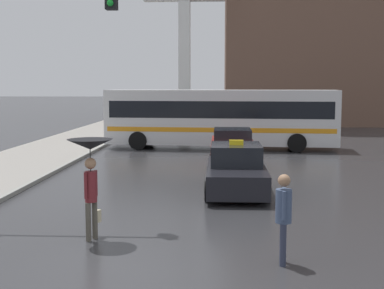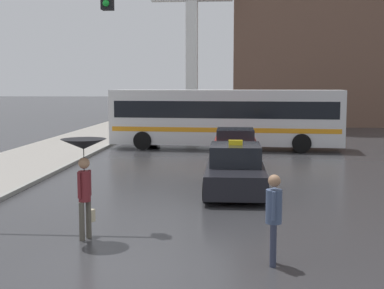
{
  "view_description": "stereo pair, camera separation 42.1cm",
  "coord_description": "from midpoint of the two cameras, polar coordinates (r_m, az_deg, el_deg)",
  "views": [
    {
      "loc": [
        1.54,
        -9.06,
        3.38
      ],
      "look_at": [
        0.62,
        8.7,
        1.4
      ],
      "focal_mm": 50.0,
      "sensor_mm": 36.0,
      "label": 1
    },
    {
      "loc": [
        1.96,
        -9.04,
        3.38
      ],
      "look_at": [
        0.62,
        8.7,
        1.4
      ],
      "focal_mm": 50.0,
      "sensor_mm": 36.0,
      "label": 2
    }
  ],
  "objects": [
    {
      "name": "ground_plane",
      "position": [
        9.82,
        -7.73,
        -13.84
      ],
      "size": [
        300.0,
        300.0,
        0.0
      ],
      "primitive_type": "plane",
      "color": "#2D2D30"
    },
    {
      "name": "traffic_light",
      "position": [
        14.18,
        -19.11,
        10.09
      ],
      "size": [
        4.2,
        0.38,
        6.3
      ],
      "color": "black",
      "rests_on": "ground_plane"
    },
    {
      "name": "sedan_red",
      "position": [
        23.15,
        3.81,
        -0.32
      ],
      "size": [
        1.91,
        4.59,
        1.49
      ],
      "rotation": [
        0.0,
        0.0,
        3.14
      ],
      "color": "maroon",
      "rests_on": "ground_plane"
    },
    {
      "name": "pedestrian_with_umbrella",
      "position": [
        11.78,
        -11.79,
        -1.59
      ],
      "size": [
        0.99,
        0.99,
        2.22
      ],
      "rotation": [
        0.0,
        0.0,
        1.12
      ],
      "color": "#4C473D",
      "rests_on": "ground_plane"
    },
    {
      "name": "taxi",
      "position": [
        17.02,
        4.01,
        -2.79
      ],
      "size": [
        1.91,
        4.53,
        1.66
      ],
      "rotation": [
        0.0,
        0.0,
        3.14
      ],
      "color": "black",
      "rests_on": "ground_plane"
    },
    {
      "name": "monument_cross",
      "position": [
        42.68,
        -1.11,
        12.75
      ],
      "size": [
        6.31,
        0.9,
        14.35
      ],
      "color": "white",
      "rests_on": "ground_plane"
    },
    {
      "name": "pedestrian_man",
      "position": [
        10.2,
        8.57,
        -7.07
      ],
      "size": [
        0.33,
        0.46,
        1.73
      ],
      "rotation": [
        0.0,
        0.0,
        -1.67
      ],
      "color": "#2D3347",
      "rests_on": "ground_plane"
    },
    {
      "name": "city_bus",
      "position": [
        28.55,
        2.67,
        3.05
      ],
      "size": [
        12.32,
        3.5,
        3.13
      ],
      "rotation": [
        0.0,
        0.0,
        1.49
      ],
      "color": "silver",
      "rests_on": "ground_plane"
    }
  ]
}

